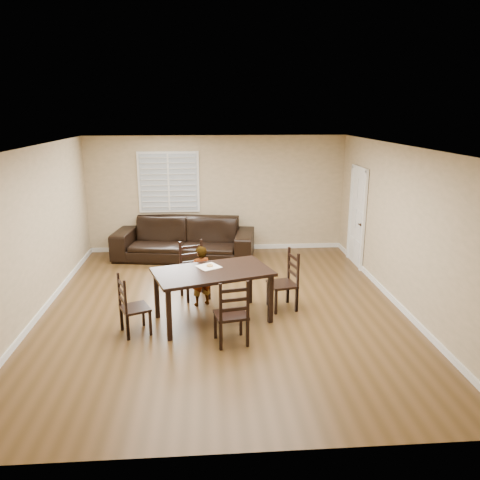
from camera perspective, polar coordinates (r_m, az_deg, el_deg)
name	(u,v)px	position (r m, az deg, el deg)	size (l,w,h in m)	color
ground	(223,308)	(8.03, -2.10, -8.30)	(7.00, 7.00, 0.00)	brown
room	(224,202)	(7.66, -2.02, 4.70)	(6.04, 7.04, 2.72)	tan
dining_table	(213,276)	(7.34, -3.36, -4.37)	(2.00, 1.49, 0.83)	black
chair_near	(193,271)	(8.45, -5.79, -3.80)	(0.57, 0.55, 1.01)	black
chair_far	(233,317)	(6.64, -0.85, -9.36)	(0.52, 0.49, 0.99)	black
chair_left	(127,308)	(7.18, -13.56, -8.09)	(0.53, 0.54, 0.93)	black
chair_right	(289,282)	(7.93, 5.99, -5.12)	(0.51, 0.53, 1.01)	black
child	(201,276)	(8.00, -4.81, -4.39)	(0.38, 0.25, 1.06)	gray
napkin	(209,267)	(7.49, -3.86, -3.25)	(0.33, 0.33, 0.00)	beige
donut	(210,265)	(7.49, -3.70, -3.07)	(0.11, 0.11, 0.04)	#D0944A
sofa	(184,239)	(10.61, -6.80, 0.15)	(3.09, 1.21, 0.90)	black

